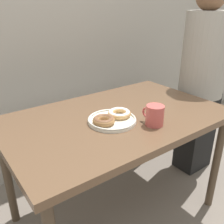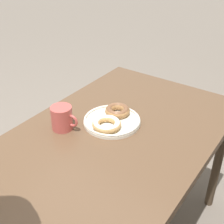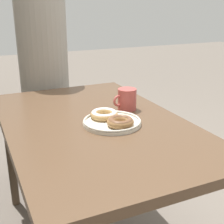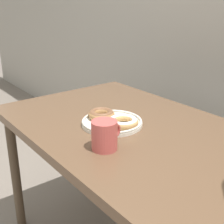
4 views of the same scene
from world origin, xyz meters
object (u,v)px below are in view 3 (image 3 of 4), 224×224
at_px(donut_plate, 112,120).
at_px(person_figure, 44,73).
at_px(coffee_mug, 127,99).
at_px(dining_table, 94,135).

height_order(donut_plate, person_figure, person_figure).
height_order(donut_plate, coffee_mug, coffee_mug).
bearing_deg(dining_table, person_figure, 2.42).
xyz_separation_m(coffee_mug, person_figure, (0.77, 0.25, 0.00)).
relative_size(dining_table, donut_plate, 4.50).
distance_m(donut_plate, person_figure, 0.93).
height_order(coffee_mug, person_figure, person_figure).
distance_m(dining_table, coffee_mug, 0.27).
distance_m(donut_plate, coffee_mug, 0.23).
xyz_separation_m(dining_table, donut_plate, (-0.08, -0.06, 0.10)).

